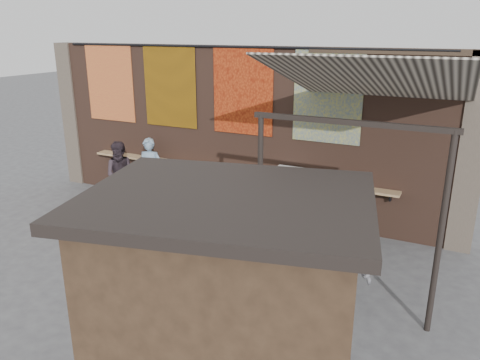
{
  "coord_description": "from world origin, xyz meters",
  "views": [
    {
      "loc": [
        4.99,
        -7.3,
        4.37
      ],
      "look_at": [
        0.85,
        1.2,
        1.3
      ],
      "focal_mm": 35.0,
      "sensor_mm": 36.0,
      "label": 1
    }
  ],
  "objects_px": {
    "diner_right": "(122,175)",
    "market_stall": "(228,324)",
    "scooter_stool_6": "(260,209)",
    "scooter_stool_9": "(335,223)",
    "scooter_stool_7": "(286,212)",
    "shopper_tan": "(267,218)",
    "scooter_stool_5": "(240,206)",
    "scooter_stool_3": "(199,198)",
    "scooter_stool_0": "(140,187)",
    "shopper_grey": "(336,256)",
    "shelf_box": "(290,173)",
    "scooter_stool_2": "(176,193)",
    "scooter_stool_8": "(310,218)",
    "scooter_stool_1": "(159,190)",
    "diner_left": "(150,172)",
    "shopper_navy": "(302,217)",
    "scooter_stool_4": "(219,201)"
  },
  "relations": [
    {
      "from": "scooter_stool_7",
      "to": "scooter_stool_9",
      "type": "distance_m",
      "value": 1.14
    },
    {
      "from": "scooter_stool_3",
      "to": "scooter_stool_0",
      "type": "bearing_deg",
      "value": -179.44
    },
    {
      "from": "diner_right",
      "to": "market_stall",
      "type": "relative_size",
      "value": 0.64
    },
    {
      "from": "shelf_box",
      "to": "diner_left",
      "type": "height_order",
      "value": "diner_left"
    },
    {
      "from": "scooter_stool_8",
      "to": "diner_left",
      "type": "relative_size",
      "value": 0.44
    },
    {
      "from": "scooter_stool_1",
      "to": "scooter_stool_2",
      "type": "height_order",
      "value": "scooter_stool_1"
    },
    {
      "from": "scooter_stool_3",
      "to": "scooter_stool_8",
      "type": "distance_m",
      "value": 2.89
    },
    {
      "from": "scooter_stool_0",
      "to": "diner_right",
      "type": "height_order",
      "value": "diner_right"
    },
    {
      "from": "diner_right",
      "to": "market_stall",
      "type": "height_order",
      "value": "market_stall"
    },
    {
      "from": "scooter_stool_0",
      "to": "shopper_tan",
      "type": "xyz_separation_m",
      "value": [
        4.23,
        -1.44,
        0.43
      ]
    },
    {
      "from": "scooter_stool_2",
      "to": "market_stall",
      "type": "relative_size",
      "value": 0.31
    },
    {
      "from": "shopper_grey",
      "to": "scooter_stool_5",
      "type": "bearing_deg",
      "value": -30.99
    },
    {
      "from": "scooter_stool_3",
      "to": "market_stall",
      "type": "distance_m",
      "value": 6.73
    },
    {
      "from": "shopper_tan",
      "to": "scooter_stool_2",
      "type": "bearing_deg",
      "value": 102.94
    },
    {
      "from": "scooter_stool_6",
      "to": "scooter_stool_9",
      "type": "xyz_separation_m",
      "value": [
        1.76,
        0.06,
        -0.04
      ]
    },
    {
      "from": "scooter_stool_5",
      "to": "scooter_stool_6",
      "type": "xyz_separation_m",
      "value": [
        0.53,
        -0.06,
        0.03
      ]
    },
    {
      "from": "shopper_tan",
      "to": "market_stall",
      "type": "relative_size",
      "value": 0.61
    },
    {
      "from": "shelf_box",
      "to": "scooter_stool_0",
      "type": "distance_m",
      "value": 4.16
    },
    {
      "from": "scooter_stool_4",
      "to": "market_stall",
      "type": "distance_m",
      "value": 6.44
    },
    {
      "from": "shopper_grey",
      "to": "scooter_stool_4",
      "type": "bearing_deg",
      "value": -26.23
    },
    {
      "from": "scooter_stool_6",
      "to": "diner_right",
      "type": "bearing_deg",
      "value": -171.43
    },
    {
      "from": "scooter_stool_8",
      "to": "scooter_stool_9",
      "type": "xyz_separation_m",
      "value": [
        0.55,
        0.0,
        -0.01
      ]
    },
    {
      "from": "diner_left",
      "to": "diner_right",
      "type": "xyz_separation_m",
      "value": [
        -0.45,
        -0.57,
        -0.01
      ]
    },
    {
      "from": "scooter_stool_1",
      "to": "market_stall",
      "type": "bearing_deg",
      "value": -48.53
    },
    {
      "from": "scooter_stool_1",
      "to": "scooter_stool_2",
      "type": "distance_m",
      "value": 0.53
    },
    {
      "from": "scooter_stool_0",
      "to": "diner_right",
      "type": "distance_m",
      "value": 0.75
    },
    {
      "from": "scooter_stool_7",
      "to": "scooter_stool_8",
      "type": "distance_m",
      "value": 0.59
    },
    {
      "from": "scooter_stool_9",
      "to": "diner_left",
      "type": "bearing_deg",
      "value": -179.74
    },
    {
      "from": "scooter_stool_2",
      "to": "scooter_stool_5",
      "type": "xyz_separation_m",
      "value": [
        1.83,
        -0.02,
        -0.03
      ]
    },
    {
      "from": "shelf_box",
      "to": "scooter_stool_8",
      "type": "distance_m",
      "value": 1.12
    },
    {
      "from": "scooter_stool_0",
      "to": "scooter_stool_8",
      "type": "distance_m",
      "value": 4.69
    },
    {
      "from": "scooter_stool_6",
      "to": "scooter_stool_9",
      "type": "bearing_deg",
      "value": 1.82
    },
    {
      "from": "shopper_navy",
      "to": "shopper_tan",
      "type": "xyz_separation_m",
      "value": [
        -0.61,
        -0.34,
        0.01
      ]
    },
    {
      "from": "scooter_stool_7",
      "to": "shopper_tan",
      "type": "distance_m",
      "value": 1.5
    },
    {
      "from": "shelf_box",
      "to": "scooter_stool_1",
      "type": "height_order",
      "value": "shelf_box"
    },
    {
      "from": "scooter_stool_6",
      "to": "scooter_stool_8",
      "type": "relative_size",
      "value": 1.09
    },
    {
      "from": "diner_right",
      "to": "market_stall",
      "type": "distance_m",
      "value": 7.44
    },
    {
      "from": "scooter_stool_1",
      "to": "scooter_stool_6",
      "type": "distance_m",
      "value": 2.89
    },
    {
      "from": "shelf_box",
      "to": "scooter_stool_2",
      "type": "relative_size",
      "value": 0.72
    },
    {
      "from": "scooter_stool_7",
      "to": "diner_left",
      "type": "xyz_separation_m",
      "value": [
        -3.7,
        -0.01,
        0.47
      ]
    },
    {
      "from": "shelf_box",
      "to": "scooter_stool_0",
      "type": "relative_size",
      "value": 0.71
    },
    {
      "from": "scooter_stool_3",
      "to": "shopper_grey",
      "type": "xyz_separation_m",
      "value": [
        4.12,
        -2.62,
        0.54
      ]
    },
    {
      "from": "scooter_stool_1",
      "to": "scooter_stool_6",
      "type": "bearing_deg",
      "value": -1.52
    },
    {
      "from": "scooter_stool_8",
      "to": "scooter_stool_0",
      "type": "bearing_deg",
      "value": 179.97
    },
    {
      "from": "scooter_stool_7",
      "to": "scooter_stool_2",
      "type": "bearing_deg",
      "value": 179.49
    },
    {
      "from": "scooter_stool_2",
      "to": "scooter_stool_9",
      "type": "xyz_separation_m",
      "value": [
        4.12,
        -0.02,
        -0.04
      ]
    },
    {
      "from": "scooter_stool_9",
      "to": "shopper_navy",
      "type": "height_order",
      "value": "shopper_navy"
    },
    {
      "from": "scooter_stool_7",
      "to": "shopper_tan",
      "type": "height_order",
      "value": "shopper_tan"
    },
    {
      "from": "scooter_stool_6",
      "to": "scooter_stool_7",
      "type": "xyz_separation_m",
      "value": [
        0.62,
        0.05,
        0.01
      ]
    },
    {
      "from": "shopper_grey",
      "to": "scooter_stool_7",
      "type": "bearing_deg",
      "value": -44.7
    }
  ]
}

